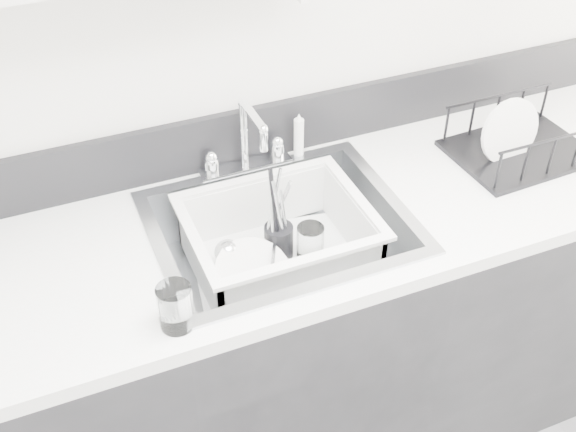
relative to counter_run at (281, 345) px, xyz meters
name	(u,v)px	position (x,y,z in m)	size (l,w,h in m)	color
room_shell	(568,110)	(0.00, -0.80, 1.22)	(3.50, 3.00, 2.60)	silver
counter_run	(281,345)	(0.00, 0.00, 0.00)	(3.20, 0.62, 0.92)	black
backsplash	(239,137)	(0.00, 0.30, 0.54)	(3.20, 0.02, 0.16)	black
sink	(281,250)	(0.00, 0.00, 0.37)	(0.64, 0.52, 0.20)	silver
faucet	(246,153)	(0.00, 0.25, 0.52)	(0.26, 0.18, 0.23)	silver
side_sprayer	(299,135)	(0.16, 0.25, 0.53)	(0.03, 0.03, 0.14)	white
wash_tub	(279,241)	(0.00, 0.02, 0.38)	(0.47, 0.38, 0.18)	white
plate_stack	(256,278)	(-0.08, -0.04, 0.33)	(0.24, 0.23, 0.09)	white
utensil_cup	(278,239)	(0.01, 0.05, 0.36)	(0.08, 0.08, 0.26)	black
ladle	(255,259)	(-0.07, 0.02, 0.35)	(0.28, 0.10, 0.08)	silver
tumbler_in_tub	(310,243)	(0.09, 0.01, 0.36)	(0.07, 0.07, 0.10)	white
tumbler_counter	(176,307)	(-0.33, -0.23, 0.51)	(0.08, 0.08, 0.11)	white
dish_rack	(523,134)	(0.74, 0.03, 0.53)	(0.38, 0.28, 0.13)	black
bowl_small	(326,273)	(0.09, -0.08, 0.32)	(0.11, 0.11, 0.04)	white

